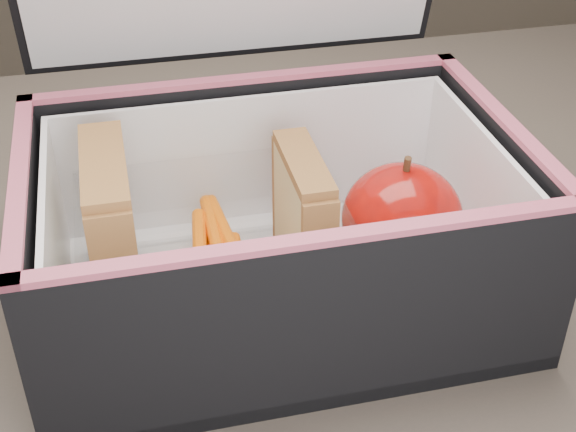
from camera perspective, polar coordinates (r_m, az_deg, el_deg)
The scene contains 8 objects.
kitchen_table at distance 0.67m, azimuth -0.71°, elevation -9.37°, with size 1.20×0.80×0.75m.
lunch_bag at distance 0.54m, azimuth -0.90°, elevation 0.11°, with size 0.33×0.27×0.33m.
plastic_tub at distance 0.55m, azimuth -5.42°, elevation -2.19°, with size 0.17×0.12×0.07m, color white, non-canonical shape.
sandwich_left at distance 0.53m, azimuth -12.33°, elevation -1.17°, with size 0.03×0.10×0.11m.
sandwich_right at distance 0.55m, azimuth 1.08°, elevation -0.11°, with size 0.02×0.08×0.09m.
carrot_sticks at distance 0.57m, azimuth -4.97°, elevation -2.85°, with size 0.05×0.13×0.03m.
paper_napkin at distance 0.59m, azimuth 7.68°, elevation -3.40°, with size 0.08×0.08×0.01m, color white.
red_apple at distance 0.56m, azimuth 8.10°, elevation -0.19°, with size 0.10×0.10×0.09m.
Camera 1 is at (-0.10, -0.48, 1.13)m, focal length 50.00 mm.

